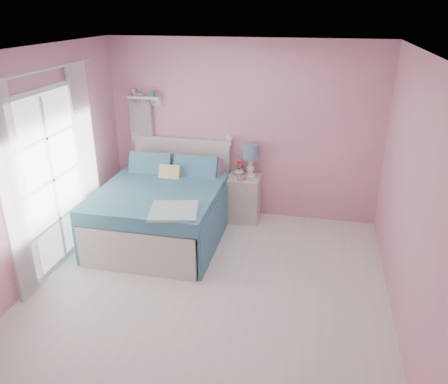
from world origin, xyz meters
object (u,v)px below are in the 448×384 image
at_px(nightstand, 244,198).
at_px(vase, 239,171).
at_px(bed, 163,210).
at_px(table_lamp, 251,154).
at_px(teacup, 241,177).

distance_m(nightstand, vase, 0.42).
height_order(nightstand, vase, vase).
xyz_separation_m(bed, table_lamp, (1.08, 0.83, 0.62)).
bearing_deg(bed, table_lamp, 37.59).
distance_m(bed, teacup, 1.20).
bearing_deg(nightstand, teacup, -99.72).
xyz_separation_m(table_lamp, vase, (-0.17, -0.04, -0.26)).
distance_m(bed, nightstand, 1.25).
relative_size(bed, teacup, 18.95).
height_order(vase, teacup, vase).
bearing_deg(teacup, table_lamp, 64.10).
height_order(table_lamp, vase, table_lamp).
bearing_deg(nightstand, vase, 150.00).
relative_size(vase, teacup, 1.41).
bearing_deg(vase, table_lamp, 12.08).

